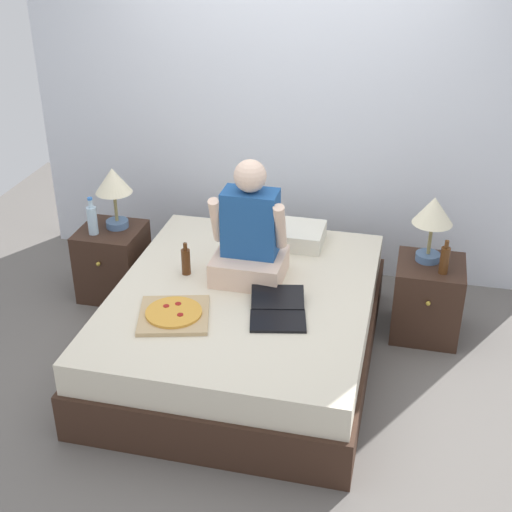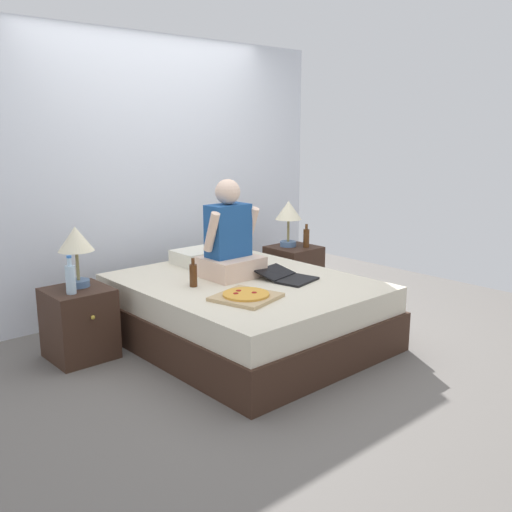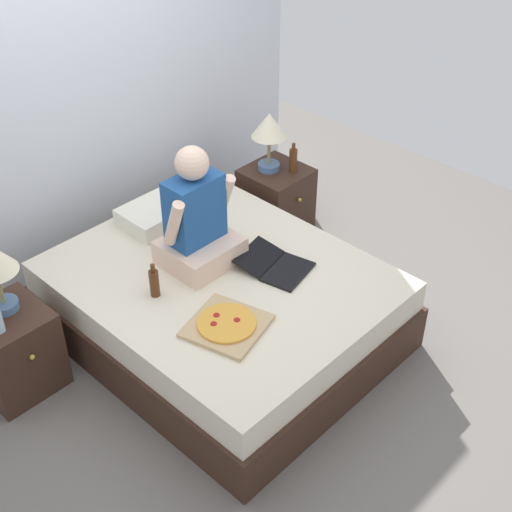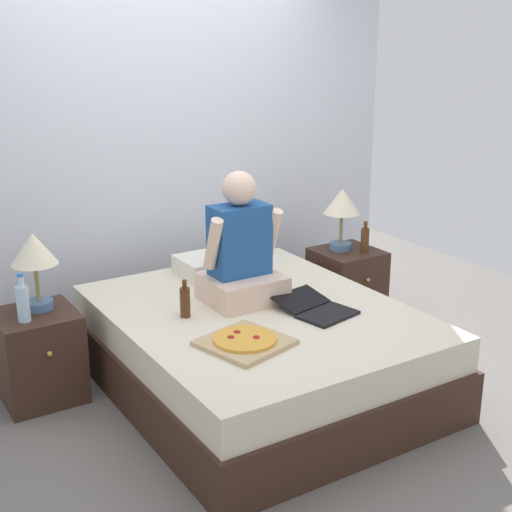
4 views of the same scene
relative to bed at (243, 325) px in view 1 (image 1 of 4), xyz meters
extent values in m
plane|color=#66605B|center=(0.00, 0.00, -0.25)|extent=(5.90, 5.90, 0.00)
cube|color=silver|center=(0.00, 1.35, 1.00)|extent=(3.90, 0.12, 2.50)
cube|color=#382319|center=(0.00, 0.00, -0.10)|extent=(1.62, 1.98, 0.30)
cube|color=beige|center=(0.00, 0.00, 0.15)|extent=(1.57, 1.92, 0.20)
cube|color=#382319|center=(-1.13, 0.57, 0.02)|extent=(0.44, 0.44, 0.53)
sphere|color=gold|center=(-1.13, 0.33, 0.12)|extent=(0.03, 0.03, 0.03)
cylinder|color=#4C6B93|center=(-1.09, 0.62, 0.31)|extent=(0.16, 0.16, 0.05)
cylinder|color=olive|center=(-1.09, 0.62, 0.44)|extent=(0.02, 0.02, 0.22)
cone|color=beige|center=(-1.09, 0.62, 0.64)|extent=(0.26, 0.26, 0.18)
cylinder|color=silver|center=(-1.21, 0.48, 0.38)|extent=(0.07, 0.07, 0.20)
cylinder|color=silver|center=(-1.21, 0.48, 0.51)|extent=(0.03, 0.03, 0.06)
cylinder|color=blue|center=(-1.21, 0.48, 0.55)|extent=(0.04, 0.04, 0.02)
cube|color=#382319|center=(1.13, 0.57, 0.02)|extent=(0.44, 0.44, 0.53)
sphere|color=gold|center=(1.13, 0.33, 0.12)|extent=(0.03, 0.03, 0.03)
cylinder|color=#4C6B93|center=(1.10, 0.62, 0.31)|extent=(0.16, 0.16, 0.05)
cylinder|color=olive|center=(1.10, 0.62, 0.44)|extent=(0.02, 0.02, 0.22)
cone|color=beige|center=(1.10, 0.62, 0.64)|extent=(0.26, 0.26, 0.18)
cylinder|color=#512D14|center=(1.20, 0.47, 0.37)|extent=(0.06, 0.06, 0.18)
cylinder|color=#512D14|center=(1.20, 0.47, 0.48)|extent=(0.03, 0.03, 0.05)
cube|color=silver|center=(0.13, 0.71, 0.32)|extent=(0.52, 0.34, 0.12)
cube|color=beige|center=(0.00, 0.17, 0.34)|extent=(0.44, 0.40, 0.16)
cube|color=#1E4C8C|center=(0.00, 0.20, 0.63)|extent=(0.34, 0.20, 0.42)
sphere|color=beige|center=(0.00, 0.20, 0.94)|extent=(0.20, 0.20, 0.20)
cylinder|color=beige|center=(-0.20, 0.15, 0.65)|extent=(0.07, 0.18, 0.32)
cylinder|color=beige|center=(0.20, 0.15, 0.65)|extent=(0.07, 0.18, 0.32)
cube|color=black|center=(0.28, -0.30, 0.26)|extent=(0.36, 0.28, 0.02)
cube|color=black|center=(0.24, -0.09, 0.30)|extent=(0.35, 0.26, 0.06)
cube|color=tan|center=(-0.32, -0.38, 0.27)|extent=(0.49, 0.49, 0.02)
cylinder|color=gold|center=(-0.32, -0.38, 0.29)|extent=(0.33, 0.33, 0.02)
cylinder|color=maroon|center=(-0.38, -0.34, 0.30)|extent=(0.04, 0.04, 0.00)
cylinder|color=maroon|center=(-0.27, -0.41, 0.30)|extent=(0.04, 0.04, 0.00)
cylinder|color=maroon|center=(-0.32, -0.30, 0.30)|extent=(0.04, 0.04, 0.00)
cylinder|color=#4C2811|center=(-0.40, 0.12, 0.34)|extent=(0.06, 0.06, 0.17)
cylinder|color=#4C2811|center=(-0.40, 0.12, 0.45)|extent=(0.03, 0.03, 0.05)
camera|label=1|loc=(0.95, -3.65, 2.52)|focal=50.00mm
camera|label=2|loc=(-2.82, -3.28, 1.43)|focal=40.00mm
camera|label=3|loc=(-2.31, -2.51, 2.92)|focal=50.00mm
camera|label=4|loc=(-2.05, -3.25, 1.80)|focal=50.00mm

